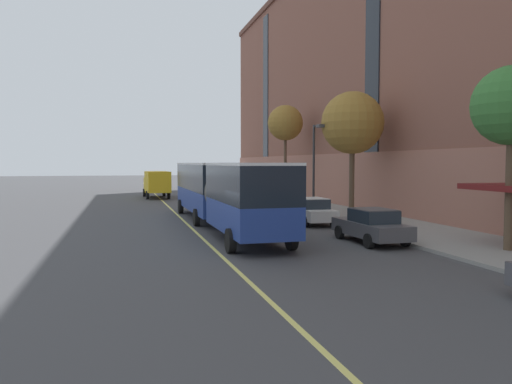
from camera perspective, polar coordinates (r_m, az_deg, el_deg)
name	(u,v)px	position (r m, az deg, el deg)	size (l,w,h in m)	color
ground_plane	(257,253)	(20.07, 0.10, -7.04)	(260.00, 260.00, 0.00)	#424244
sidewalk	(424,233)	(26.77, 18.61, -4.44)	(5.53, 160.00, 0.15)	gray
city_bus	(221,190)	(28.26, -4.05, 0.26)	(3.03, 19.86, 3.63)	navy
parked_car_navy_1	(239,193)	(47.54, -1.94, -0.08)	(2.05, 4.73, 1.56)	navy
parked_car_white_2	(311,211)	(29.73, 6.32, -2.15)	(1.96, 4.64, 1.56)	silver
parked_car_darkgray_3	(371,226)	(23.21, 13.05, -3.76)	(2.04, 4.58, 1.56)	#4C4C51
parked_car_green_5	(260,198)	(39.96, 0.45, -0.73)	(2.11, 4.57, 1.56)	#23603D
parked_car_red_6	(227,189)	(53.83, -3.34, 0.32)	(1.94, 4.73, 1.56)	#B21E19
box_truck	(157,183)	(52.28, -11.29, 1.06)	(2.52, 7.00, 2.76)	gold
street_tree_mid_block	(512,107)	(22.21, 27.22, 8.63)	(3.13, 3.13, 7.28)	brown
street_tree_far_uptown	(352,123)	(33.97, 10.95, 7.72)	(4.14, 4.14, 8.20)	brown
street_tree_far_downtown	(285,123)	(47.05, 3.38, 7.84)	(3.30, 3.30, 8.86)	brown
street_lamp	(315,159)	(33.87, 6.78, 3.82)	(0.36, 1.48, 6.04)	#2D2D30
lane_centerline	(208,243)	(22.65, -5.53, -5.85)	(0.16, 140.00, 0.01)	#E0D66B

